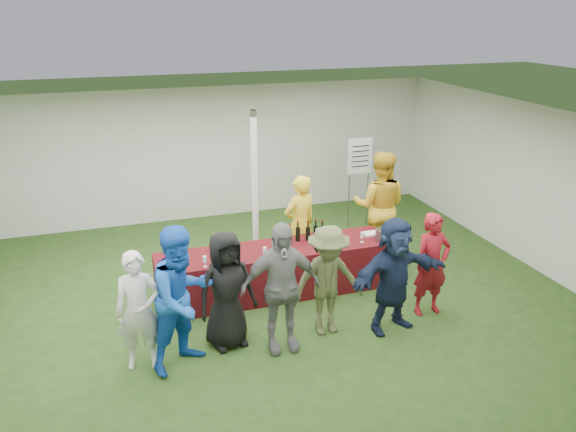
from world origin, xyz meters
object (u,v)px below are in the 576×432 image
object	(u,v)px
dump_bucket	(383,235)
wine_list_sign	(360,163)
customer_4	(328,281)
customer_3	(280,288)
serving_table	(276,271)
customer_5	(394,275)
staff_back	(379,206)
customer_6	(432,265)
customer_2	(226,290)
customer_1	(183,298)
staff_pourer	(300,225)
customer_0	(139,311)

from	to	relation	value
dump_bucket	wine_list_sign	size ratio (longest dim) A/B	0.13
dump_bucket	customer_4	distance (m)	1.71
customer_3	customer_4	world-z (taller)	customer_3
serving_table	customer_5	bearing A→B (deg)	-50.30
staff_back	customer_5	xyz separation A→B (m)	(-0.87, -2.16, -0.15)
customer_4	customer_6	bearing A→B (deg)	0.48
staff_back	customer_2	xyz separation A→B (m)	(-3.08, -1.84, -0.17)
serving_table	customer_5	xyz separation A→B (m)	(1.21, -1.46, 0.44)
customer_1	customer_2	xyz separation A→B (m)	(0.58, 0.26, -0.13)
staff_back	customer_6	size ratio (longest dim) A/B	1.26
wine_list_sign	customer_1	xyz separation A→B (m)	(-3.96, -3.59, -0.40)
staff_pourer	customer_0	distance (m)	3.28
dump_bucket	staff_pourer	world-z (taller)	staff_pourer
serving_table	customer_4	distance (m)	1.38
wine_list_sign	customer_6	xyz separation A→B (m)	(-0.45, -3.43, -0.56)
customer_0	customer_6	size ratio (longest dim) A/B	1.00
customer_2	customer_4	xyz separation A→B (m)	(1.34, -0.13, -0.02)
wine_list_sign	customer_1	distance (m)	5.36
staff_back	customer_6	xyz separation A→B (m)	(-0.15, -1.94, -0.20)
customer_5	customer_4	bearing A→B (deg)	157.01
wine_list_sign	customer_6	distance (m)	3.50
dump_bucket	customer_5	world-z (taller)	customer_5
wine_list_sign	staff_pourer	distance (m)	2.44
serving_table	customer_1	world-z (taller)	customer_1
customer_4	serving_table	bearing A→B (deg)	104.31
customer_4	customer_0	bearing A→B (deg)	179.36
staff_pourer	customer_3	world-z (taller)	customer_3
customer_6	customer_0	bearing A→B (deg)	178.92
serving_table	dump_bucket	world-z (taller)	dump_bucket
serving_table	customer_6	xyz separation A→B (m)	(1.93, -1.24, 0.38)
wine_list_sign	staff_back	xyz separation A→B (m)	(-0.30, -1.48, -0.35)
customer_0	customer_5	distance (m)	3.32
customer_4	customer_5	distance (m)	0.90
staff_back	customer_1	bearing A→B (deg)	59.45
customer_1	customer_4	world-z (taller)	customer_1
serving_table	customer_4	xyz separation A→B (m)	(0.34, -1.27, 0.40)
customer_6	staff_pourer	bearing A→B (deg)	124.67
dump_bucket	customer_5	bearing A→B (deg)	-110.52
staff_back	staff_pourer	bearing A→B (deg)	33.78
serving_table	wine_list_sign	xyz separation A→B (m)	(2.38, 2.18, 0.94)
dump_bucket	wine_list_sign	bearing A→B (deg)	73.77
wine_list_sign	customer_3	distance (m)	4.57
customer_0	customer_6	world-z (taller)	customer_0
dump_bucket	staff_back	size ratio (longest dim) A/B	0.12
dump_bucket	wine_list_sign	world-z (taller)	wine_list_sign
customer_1	customer_5	world-z (taller)	customer_1
serving_table	customer_0	distance (m)	2.49
wine_list_sign	customer_1	size ratio (longest dim) A/B	0.98
serving_table	staff_back	distance (m)	2.27
dump_bucket	customer_0	bearing A→B (deg)	-164.46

